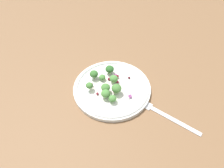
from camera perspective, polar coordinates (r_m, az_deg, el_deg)
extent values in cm
cube|color=brown|center=(71.04, 0.45, -0.79)|extent=(180.00, 180.00, 2.00)
cylinder|color=white|center=(68.54, 0.00, -1.17)|extent=(23.40, 23.40, 1.20)
torus|color=white|center=(68.08, 0.00, -0.84)|extent=(22.53, 22.53, 1.00)
cylinder|color=white|center=(68.01, 0.00, -0.78)|extent=(13.57, 13.57, 0.20)
cylinder|color=#ADD18E|center=(66.81, -5.67, -0.90)|extent=(0.80, 0.80, 0.80)
ellipsoid|color=#477A38|center=(66.09, -5.74, -0.36)|extent=(2.12, 2.12, 1.59)
cylinder|color=#ADD18E|center=(65.85, 1.14, -1.83)|extent=(1.09, 1.09, 1.09)
ellipsoid|color=#477A38|center=(64.85, 1.16, -1.10)|extent=(2.90, 2.90, 2.17)
cylinder|color=#8EB77A|center=(70.11, -4.56, 1.89)|extent=(0.98, 0.98, 0.98)
ellipsoid|color=#386B2D|center=(69.26, -4.62, 2.56)|extent=(2.61, 2.61, 1.96)
cylinder|color=#ADD18E|center=(71.47, -0.58, 3.11)|extent=(1.01, 1.01, 1.01)
ellipsoid|color=#2D6028|center=(70.62, -0.59, 3.80)|extent=(2.69, 2.69, 2.02)
cylinder|color=#ADD18E|center=(68.86, 0.24, 0.61)|extent=(0.95, 0.95, 0.95)
ellipsoid|color=#4C843D|center=(68.02, 0.24, 1.25)|extent=(2.54, 2.54, 1.91)
cylinder|color=#ADD18E|center=(66.09, -1.57, -1.57)|extent=(0.99, 0.99, 0.99)
ellipsoid|color=#477A38|center=(65.18, -1.59, -0.90)|extent=(2.65, 2.65, 1.99)
cylinder|color=#9EC684|center=(64.90, -1.61, -3.05)|extent=(0.98, 0.98, 0.98)
ellipsoid|color=#4C843D|center=(63.99, -1.63, -2.39)|extent=(2.60, 2.60, 1.95)
cylinder|color=#8EB77A|center=(64.22, 0.13, -4.22)|extent=(0.83, 0.83, 0.83)
ellipsoid|color=#4C843D|center=(63.44, 0.13, -3.68)|extent=(2.20, 2.20, 1.65)
cylinder|color=#ADD18E|center=(69.82, -2.45, 1.21)|extent=(0.74, 0.74, 0.74)
ellipsoid|color=#4C843D|center=(69.16, -2.48, 1.71)|extent=(1.99, 1.99, 1.49)
sphere|color=maroon|center=(69.90, 1.49, 1.91)|extent=(0.97, 0.97, 0.97)
sphere|color=maroon|center=(65.83, -3.70, -2.44)|extent=(0.76, 0.76, 0.76)
sphere|color=maroon|center=(66.24, 0.48, -1.62)|extent=(0.77, 0.77, 0.77)
sphere|color=maroon|center=(67.80, -5.21, -0.10)|extent=(0.91, 0.91, 0.91)
sphere|color=maroon|center=(68.16, 1.35, 0.49)|extent=(0.86, 0.86, 0.86)
sphere|color=maroon|center=(69.78, -0.52, 1.48)|extent=(0.94, 0.94, 0.94)
sphere|color=#4C0A14|center=(70.20, 4.36, 1.61)|extent=(0.71, 0.71, 0.71)
cube|color=#843D75|center=(70.52, 0.78, 2.20)|extent=(1.11, 1.06, 0.45)
cube|color=#843D75|center=(68.10, -5.57, -0.51)|extent=(1.07, 0.91, 0.58)
cube|color=#843D75|center=(65.53, 4.59, -3.13)|extent=(1.36, 1.36, 0.45)
cube|color=silver|center=(64.54, 15.68, -8.86)|extent=(15.05, 2.22, 0.50)
cube|color=silver|center=(65.98, 8.47, -5.12)|extent=(3.76, 2.64, 0.50)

